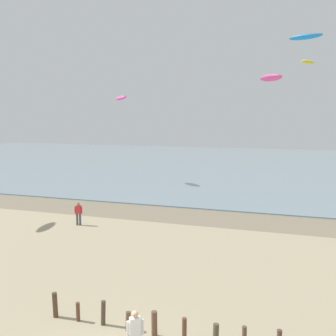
% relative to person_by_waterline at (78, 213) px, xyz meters
% --- Properties ---
extents(wet_sand_strip, '(120.00, 5.30, 0.01)m').
position_rel_person_by_waterline_xyz_m(wet_sand_strip, '(10.27, 5.26, -0.91)').
color(wet_sand_strip, '#84755B').
rests_on(wet_sand_strip, ground).
extents(sea, '(160.00, 70.00, 0.10)m').
position_rel_person_by_waterline_xyz_m(sea, '(10.27, 42.91, -0.87)').
color(sea, gray).
rests_on(sea, ground).
extents(person_by_waterline, '(0.54, 0.32, 1.71)m').
position_rel_person_by_waterline_xyz_m(person_by_waterline, '(0.00, 0.00, 0.00)').
color(person_by_waterline, '#4C4C56').
rests_on(person_by_waterline, ground).
extents(person_left_flank, '(0.49, 0.38, 1.71)m').
position_rel_person_by_waterline_xyz_m(person_left_flank, '(10.70, -14.13, 0.00)').
color(person_left_flank, '#232328').
rests_on(person_left_flank, ground).
extents(kite_aloft_0, '(1.91, 2.29, 0.59)m').
position_rel_person_by_waterline_xyz_m(kite_aloft_0, '(15.37, 22.79, 13.04)').
color(kite_aloft_0, yellow).
extents(kite_aloft_4, '(2.88, 2.99, 0.85)m').
position_rel_person_by_waterline_xyz_m(kite_aloft_4, '(-5.47, 18.97, 9.29)').
color(kite_aloft_4, '#E54C99').
extents(kite_aloft_5, '(3.29, 2.12, 0.54)m').
position_rel_person_by_waterline_xyz_m(kite_aloft_5, '(15.14, 14.28, 14.19)').
color(kite_aloft_5, '#2384D1').
extents(kite_aloft_7, '(2.52, 2.96, 0.69)m').
position_rel_person_by_waterline_xyz_m(kite_aloft_7, '(12.83, 7.20, 9.99)').
color(kite_aloft_7, '#E54C99').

